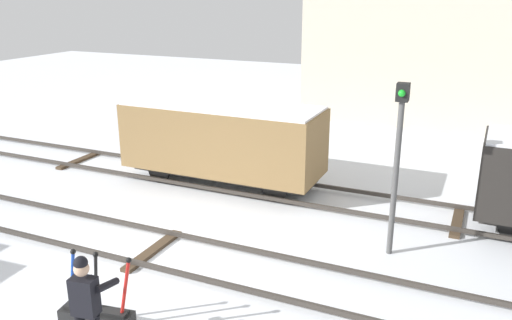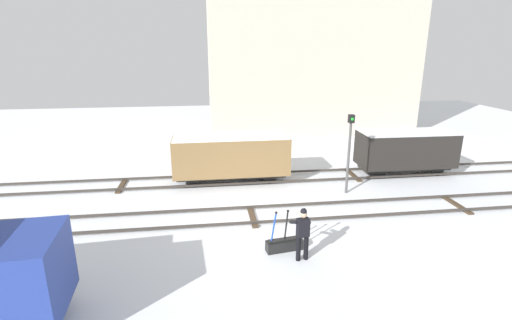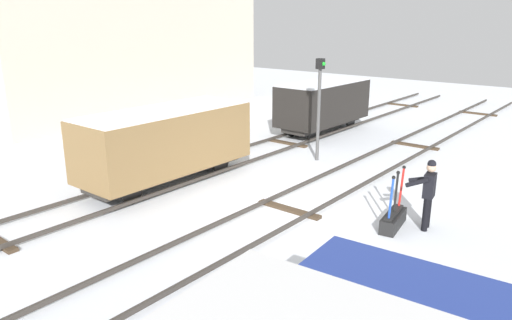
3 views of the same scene
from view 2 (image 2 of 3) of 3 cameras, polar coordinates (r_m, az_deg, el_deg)
ground_plane at (r=15.23m, az=-0.54°, el=-8.63°), size 60.00×60.00×0.00m
track_main_line at (r=15.18m, az=-0.55°, el=-8.26°), size 44.00×1.94×0.18m
track_siding_near at (r=19.12m, az=-2.15°, el=-2.84°), size 44.00×1.94×0.18m
switch_lever_frame at (r=12.91m, az=4.32°, el=-12.41°), size 1.35×0.54×1.45m
rail_worker at (r=12.11m, az=7.03°, el=-10.54°), size 0.61×0.73×1.78m
signal_post at (r=17.45m, az=13.90°, el=2.10°), size 0.24×0.32×3.66m
apartment_building at (r=30.56m, az=8.31°, el=16.74°), size 15.99×5.63×13.17m
freight_car_mid_siding at (r=18.70m, az=-3.80°, el=0.69°), size 5.64×2.05×2.36m
freight_car_back_track at (r=21.36m, az=21.63°, el=1.46°), size 4.93×2.06×2.29m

